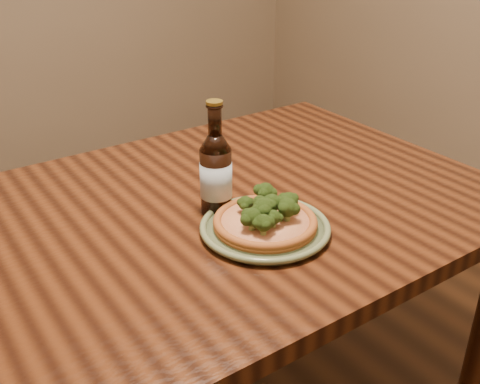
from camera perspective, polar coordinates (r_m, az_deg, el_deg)
table at (r=1.25m, az=-8.27°, el=-6.77°), size 1.60×0.90×0.75m
plate at (r=1.15m, az=2.56°, el=-3.64°), size 0.27×0.27×0.02m
pizza at (r=1.14m, az=2.66°, el=-2.74°), size 0.21×0.21×0.07m
beer_bottle at (r=1.19m, az=-2.47°, el=1.96°), size 0.07×0.07×0.25m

